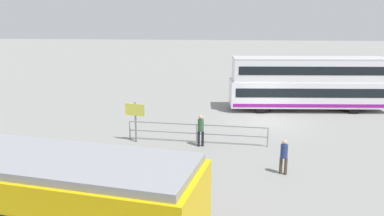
{
  "coord_description": "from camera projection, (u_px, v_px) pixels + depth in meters",
  "views": [
    {
      "loc": [
        2.79,
        25.25,
        6.97
      ],
      "look_at": [
        4.64,
        4.44,
        1.9
      ],
      "focal_mm": 36.65,
      "sensor_mm": 36.0,
      "label": 1
    }
  ],
  "objects": [
    {
      "name": "pedestrian_near_railing",
      "position": [
        201.0,
        128.0,
        20.84
      ],
      "size": [
        0.4,
        0.4,
        1.72
      ],
      "color": "black",
      "rests_on": "ground"
    },
    {
      "name": "info_sign",
      "position": [
        135.0,
        114.0,
        21.38
      ],
      "size": [
        1.13,
        0.3,
        2.28
      ],
      "color": "slate",
      "rests_on": "ground"
    },
    {
      "name": "ground_plane",
      "position": [
        268.0,
        122.0,
        25.85
      ],
      "size": [
        160.0,
        160.0,
        0.0
      ],
      "primitive_type": "plane",
      "color": "gray"
    },
    {
      "name": "pedestrian_crossing",
      "position": [
        284.0,
        155.0,
        17.22
      ],
      "size": [
        0.42,
        0.42,
        1.59
      ],
      "color": "#4C3F2D",
      "rests_on": "ground"
    },
    {
      "name": "double_decker_bus",
      "position": [
        308.0,
        83.0,
        28.51
      ],
      "size": [
        11.44,
        3.22,
        3.86
      ],
      "color": "white",
      "rests_on": "ground"
    },
    {
      "name": "pedestrian_railing",
      "position": [
        197.0,
        130.0,
        21.43
      ],
      "size": [
        7.71,
        0.72,
        1.08
      ],
      "color": "gray",
      "rests_on": "ground"
    }
  ]
}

